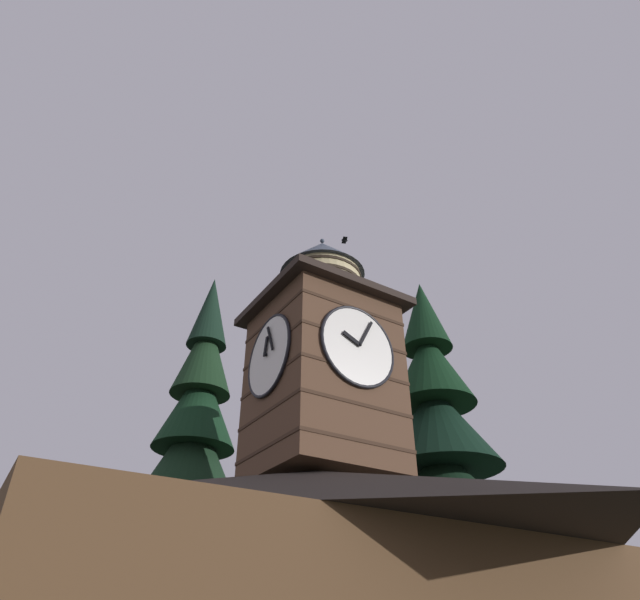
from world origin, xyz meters
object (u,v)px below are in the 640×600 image
building_main (311,597)px  clock_tower (322,358)px  flying_bird_high (344,240)px  pine_tree_aside (444,489)px  moon (254,546)px  pine_tree_behind (187,493)px

building_main → clock_tower: 6.75m
flying_bird_high → building_main: bearing=42.9°
clock_tower → flying_bird_high: bearing=-137.1°
pine_tree_aside → moon: bearing=-106.1°
pine_tree_behind → pine_tree_aside: (-7.95, 5.54, 0.03)m
pine_tree_behind → pine_tree_aside: size_ratio=1.03×
clock_tower → flying_bird_high: (-3.01, -2.80, 8.00)m
building_main → clock_tower: (-0.83, -0.77, 6.65)m
moon → building_main: bearing=65.8°
building_main → pine_tree_aside: (-7.65, -3.00, 4.01)m
pine_tree_behind → flying_bird_high: size_ratio=33.03×
building_main → moon: 46.96m
clock_tower → pine_tree_aside: size_ratio=0.53×
building_main → pine_tree_behind: 9.43m
building_main → clock_tower: size_ratio=1.70×
building_main → pine_tree_aside: pine_tree_aside is taller
building_main → pine_tree_behind: size_ratio=0.87×
flying_bird_high → clock_tower: bearing=42.9°
building_main → flying_bird_high: (-3.84, -3.57, 14.66)m
pine_tree_aside → flying_bird_high: size_ratio=31.91×
building_main → flying_bird_high: flying_bird_high is taller
clock_tower → pine_tree_aside: bearing=-161.9°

